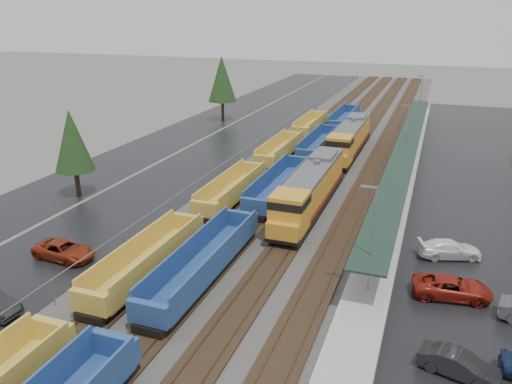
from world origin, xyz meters
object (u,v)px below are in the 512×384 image
well_string_blue (248,217)px  parked_car_east_b (452,288)px  well_string_yellow (197,220)px  parked_car_east_a (459,365)px  locomotive_lead (310,190)px  locomotive_trail (349,139)px  parked_car_west_c (64,250)px  parked_car_east_c (450,249)px

well_string_blue → parked_car_east_b: 17.68m
well_string_yellow → parked_car_east_a: bearing=-28.7°
parked_car_east_b → locomotive_lead: bearing=40.0°
locomotive_lead → parked_car_east_b: bearing=-41.5°
locomotive_lead → parked_car_east_a: size_ratio=4.66×
locomotive_lead → locomotive_trail: bearing=90.0°
parked_car_east_b → well_string_yellow: bearing=72.0°
well_string_blue → parked_car_east_a: bearing=-38.6°
parked_car_west_c → parked_car_east_c: bearing=-65.9°
well_string_yellow → locomotive_lead: bearing=44.3°
well_string_yellow → well_string_blue: (4.00, 2.10, 0.03)m
well_string_blue → parked_car_east_b: (16.77, -5.58, -0.49)m
locomotive_trail → parked_car_east_c: locomotive_trail is taller
well_string_yellow → parked_car_east_b: (20.77, -3.48, -0.46)m
locomotive_lead → locomotive_trail: 21.00m
well_string_yellow → parked_car_west_c: well_string_yellow is taller
parked_car_west_c → parked_car_east_b: bearing=-77.5°
parked_car_west_c → well_string_blue: bearing=-45.4°
locomotive_lead → parked_car_east_a: bearing=-56.0°
locomotive_lead → parked_car_east_a: locomotive_lead is taller
parked_car_east_a → locomotive_lead: bearing=48.2°
locomotive_trail → parked_car_west_c: size_ratio=3.82×
locomotive_lead → well_string_yellow: (-8.00, -7.82, -1.14)m
well_string_yellow → parked_car_west_c: size_ratio=18.65×
parked_car_west_c → parked_car_east_a: bearing=-93.7°
parked_car_west_c → parked_car_east_a: (28.60, -3.62, -0.02)m
locomotive_lead → parked_car_east_b: (12.77, -11.30, -1.61)m
well_string_yellow → parked_car_east_c: bearing=7.2°
locomotive_trail → parked_car_east_a: bearing=-72.0°
well_string_blue → parked_car_east_c: 16.64m
locomotive_lead → parked_car_east_c: size_ratio=4.02×
well_string_blue → parked_car_east_b: well_string_blue is taller
locomotive_trail → parked_car_east_b: locomotive_trail is taller
parked_car_west_c → parked_car_east_b: 28.64m
well_string_yellow → well_string_blue: well_string_blue is taller
locomotive_lead → well_string_yellow: bearing=-135.7°
well_string_blue → parked_car_east_a: size_ratio=25.66×
parked_car_east_a → parked_car_west_c: bearing=96.9°
locomotive_lead → parked_car_west_c: size_ratio=3.82×
locomotive_lead → well_string_blue: bearing=-125.0°
parked_car_east_a → well_string_blue: bearing=65.5°
parked_car_east_a → locomotive_trail: bearing=32.1°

